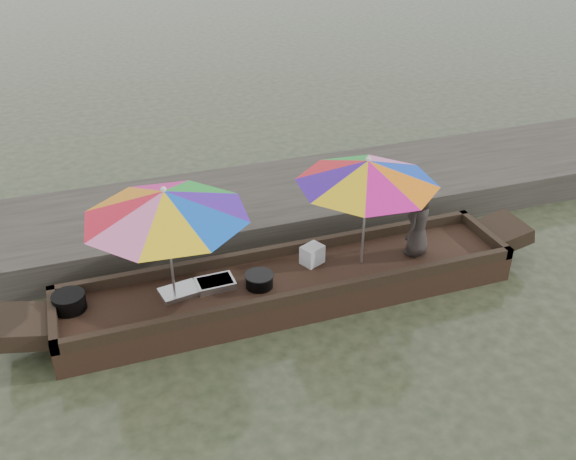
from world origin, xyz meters
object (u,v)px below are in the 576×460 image
object	(u,v)px
tray_scallop	(180,292)
charcoal_grill	(259,281)
tray_crayfish	(215,283)
cooking_pot	(69,302)
supply_bag	(312,255)
boat_hull	(291,288)
vendor	(419,223)
umbrella_stern	(365,212)
umbrella_bow	(170,246)

from	to	relation	value
tray_scallop	charcoal_grill	world-z (taller)	charcoal_grill
tray_scallop	tray_crayfish	bearing A→B (deg)	0.55
tray_scallop	charcoal_grill	distance (m)	1.01
cooking_pot	supply_bag	world-z (taller)	supply_bag
tray_crayfish	tray_scallop	distance (m)	0.46
tray_crayfish	charcoal_grill	world-z (taller)	charcoal_grill
boat_hull	tray_scallop	distance (m)	1.46
cooking_pot	vendor	size ratio (longest dim) A/B	0.41
supply_bag	umbrella_stern	bearing A→B (deg)	-18.89
charcoal_grill	vendor	size ratio (longest dim) A/B	0.36
charcoal_grill	umbrella_bow	distance (m)	1.28
supply_bag	umbrella_bow	bearing A→B (deg)	-173.53
supply_bag	charcoal_grill	bearing A→B (deg)	-160.96
boat_hull	charcoal_grill	xyz separation A→B (m)	(-0.45, -0.07, 0.26)
boat_hull	umbrella_stern	bearing A→B (deg)	0.00
boat_hull	tray_crayfish	world-z (taller)	tray_crayfish
umbrella_bow	boat_hull	bearing A→B (deg)	0.00
umbrella_stern	supply_bag	bearing A→B (deg)	161.11
supply_bag	cooking_pot	bearing A→B (deg)	179.70
vendor	boat_hull	bearing A→B (deg)	-34.78
tray_scallop	umbrella_bow	bearing A→B (deg)	-125.38
boat_hull	supply_bag	size ratio (longest dim) A/B	21.45
tray_crayfish	vendor	bearing A→B (deg)	-2.88
cooking_pot	vendor	bearing A→B (deg)	-3.27
supply_bag	umbrella_stern	world-z (taller)	umbrella_stern
tray_scallop	umbrella_stern	bearing A→B (deg)	-2.50
cooking_pot	tray_crayfish	bearing A→B (deg)	-3.88
tray_scallop	vendor	bearing A→B (deg)	-2.40
charcoal_grill	supply_bag	world-z (taller)	supply_bag
charcoal_grill	umbrella_stern	bearing A→B (deg)	2.82
umbrella_stern	tray_crayfish	bearing A→B (deg)	176.79
cooking_pot	supply_bag	distance (m)	3.14
tray_scallop	umbrella_bow	world-z (taller)	umbrella_bow
tray_scallop	charcoal_grill	bearing A→B (deg)	-10.26
tray_crayfish	vendor	size ratio (longest dim) A/B	0.49
supply_bag	umbrella_bow	size ratio (longest dim) A/B	0.14
tray_scallop	vendor	size ratio (longest dim) A/B	0.49
cooking_pot	charcoal_grill	bearing A→B (deg)	-7.52
umbrella_bow	tray_scallop	bearing A→B (deg)	54.62
umbrella_bow	supply_bag	bearing A→B (deg)	6.47
tray_crayfish	cooking_pot	bearing A→B (deg)	176.12
boat_hull	tray_scallop	size ratio (longest dim) A/B	12.54
boat_hull	charcoal_grill	bearing A→B (deg)	-170.86
cooking_pot	vendor	xyz separation A→B (m)	(4.58, -0.26, 0.38)
supply_bag	umbrella_bow	xyz separation A→B (m)	(-1.90, -0.22, 0.65)
tray_scallop	umbrella_stern	distance (m)	2.57
charcoal_grill	umbrella_stern	world-z (taller)	umbrella_stern
charcoal_grill	vendor	world-z (taller)	vendor
boat_hull	umbrella_bow	distance (m)	1.79
tray_crayfish	charcoal_grill	bearing A→B (deg)	-19.12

